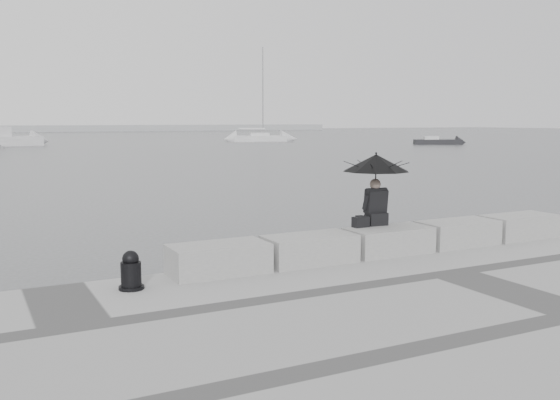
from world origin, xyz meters
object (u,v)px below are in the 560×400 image
small_motorboat (438,142)px  seated_person (376,171)px  sailboat_right (260,138)px  mooring_bollard (131,273)px

small_motorboat → seated_person: bearing=-104.3°
sailboat_right → mooring_bollard: bearing=-98.9°
seated_person → mooring_bollard: (-4.86, -0.66, -1.28)m
mooring_bollard → sailboat_right: bearing=63.4°
seated_person → small_motorboat: bearing=53.0°
mooring_bollard → small_motorboat: size_ratio=0.10×
sailboat_right → small_motorboat: 24.40m
seated_person → small_motorboat: (44.93, 49.52, -1.71)m
seated_person → small_motorboat: 66.88m
mooring_bollard → sailboat_right: sailboat_right is taller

